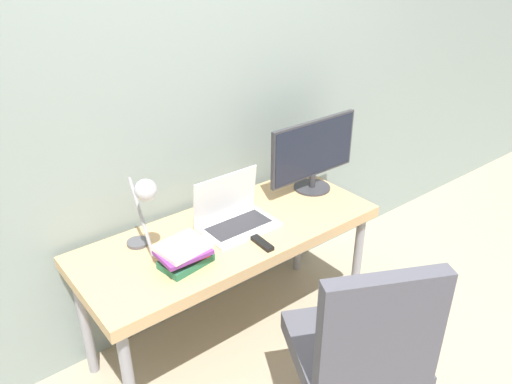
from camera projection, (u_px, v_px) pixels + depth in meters
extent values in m
plane|color=tan|center=(268.00, 369.00, 2.60)|extent=(12.00, 12.00, 0.00)
cube|color=gray|center=(183.00, 96.00, 2.47)|extent=(8.00, 0.05, 2.60)
cube|color=tan|center=(230.00, 235.00, 2.50)|extent=(1.54, 0.62, 0.06)
cylinder|color=gray|center=(357.00, 263.00, 2.88)|extent=(0.05, 0.05, 0.64)
cylinder|color=gray|center=(85.00, 323.00, 2.44)|extent=(0.05, 0.05, 0.64)
cylinder|color=gray|center=(298.00, 228.00, 3.23)|extent=(0.05, 0.05, 0.64)
cube|color=silver|center=(239.00, 227.00, 2.49)|extent=(0.37, 0.25, 0.02)
cube|color=#2D2D33|center=(239.00, 225.00, 2.49)|extent=(0.32, 0.15, 0.00)
cube|color=silver|center=(225.00, 196.00, 2.51)|extent=(0.37, 0.04, 0.24)
cube|color=navy|center=(226.00, 196.00, 2.51)|extent=(0.34, 0.03, 0.21)
cylinder|color=#333338|center=(312.00, 187.00, 2.88)|extent=(0.21, 0.21, 0.01)
cylinder|color=#333338|center=(312.00, 180.00, 2.86)|extent=(0.04, 0.04, 0.08)
cube|color=#333338|center=(314.00, 148.00, 2.77)|extent=(0.60, 0.02, 0.33)
cube|color=black|center=(315.00, 149.00, 2.76)|extent=(0.58, 0.00, 0.31)
cylinder|color=#4C4C51|center=(138.00, 243.00, 2.37)|extent=(0.10, 0.10, 0.02)
cylinder|color=#99999E|center=(141.00, 217.00, 2.23)|extent=(0.02, 0.17, 0.35)
sphere|color=#B2B2B7|center=(146.00, 190.00, 2.10)|extent=(0.10, 0.10, 0.10)
sphere|color=black|center=(341.00, 375.00, 2.53)|extent=(0.05, 0.05, 0.05)
cube|color=#4C4C56|center=(352.00, 350.00, 2.09)|extent=(0.66, 0.66, 0.09)
cube|color=#4C4C56|center=(381.00, 333.00, 1.78)|extent=(0.45, 0.27, 0.49)
cube|color=#286B47|center=(186.00, 261.00, 2.22)|extent=(0.24, 0.17, 0.04)
cube|color=#B2382D|center=(183.00, 254.00, 2.22)|extent=(0.21, 0.16, 0.03)
cube|color=#753384|center=(183.00, 252.00, 2.19)|extent=(0.22, 0.17, 0.02)
cube|color=silver|center=(183.00, 247.00, 2.19)|extent=(0.23, 0.20, 0.02)
cube|color=black|center=(262.00, 243.00, 2.36)|extent=(0.05, 0.14, 0.02)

